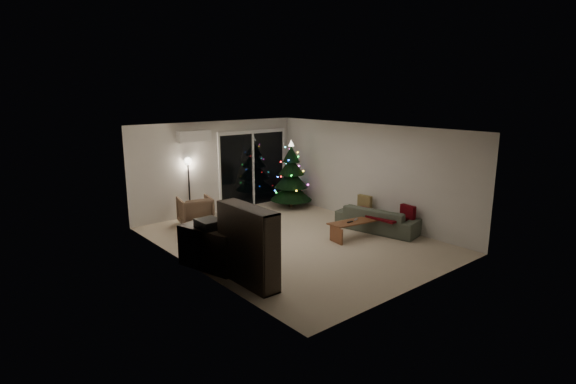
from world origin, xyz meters
The scene contains 18 objects.
room centered at (0.46, 1.49, 1.02)m, with size 6.50×7.51×2.60m.
bookshelf centered at (-2.25, -1.24, 0.69)m, with size 0.35×1.38×1.38m, color #2D231B, non-canonical shape.
media_cabinet centered at (-2.25, -0.22, 0.39)m, with size 0.47×1.26×0.79m, color #2D231B.
stereo centered at (-2.25, -0.22, 0.87)m, with size 0.40×0.47×0.17m, color black.
armchair centered at (-1.11, 2.47, 0.36)m, with size 0.77×0.79×0.72m, color brown.
ottoman centered at (-0.67, 1.58, 0.23)m, with size 0.50×0.50×0.45m, color white.
cardboard_box_a centered at (-1.26, 0.75, 0.16)m, with size 0.45×0.35×0.32m, color #F7E8CB.
cardboard_box_b centered at (0.06, 1.36, 0.15)m, with size 0.44×0.33×0.31m, color #F7E8CB.
side_table centered at (-0.16, 1.86, 0.26)m, with size 0.42×0.42×0.53m, color #2D231B.
floor_lamp centered at (-0.86, 3.22, 0.77)m, with size 0.25×0.25×1.53m, color black.
sofa centered at (2.05, -0.75, 0.29)m, with size 1.98×0.77×0.58m, color #3A4635.
sofa_throw centered at (1.95, -0.75, 0.42)m, with size 0.62×1.43×0.05m, color #56040C.
cushion_a centered at (2.30, -0.10, 0.52)m, with size 0.11×0.38×0.38m, color olive.
cushion_b centered at (2.30, -1.40, 0.52)m, with size 0.11×0.38×0.38m, color #56040C.
coffee_table centered at (1.21, -0.74, 0.19)m, with size 1.23×0.43×0.39m, color brown, non-canonical shape.
remote_a centered at (1.06, -0.74, 0.40)m, with size 0.15×0.05×0.02m, color black.
remote_b centered at (1.31, -0.69, 0.40)m, with size 0.14×0.04×0.02m, color slate.
christmas_tree centered at (1.89, 2.31, 0.97)m, with size 1.20×1.20×1.93m, color black.
Camera 1 is at (-6.25, -7.33, 3.30)m, focal length 28.00 mm.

